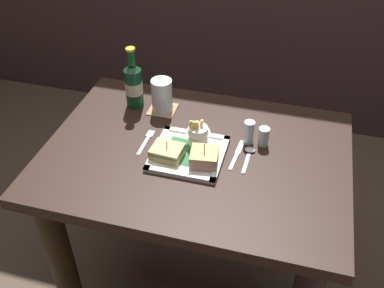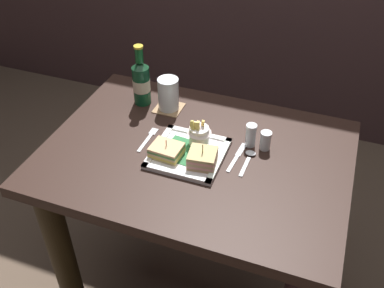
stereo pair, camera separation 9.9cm
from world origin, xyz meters
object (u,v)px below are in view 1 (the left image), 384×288
object	(u,v)px
beer_bottle	(134,84)
knife	(237,153)
sandwich_half_right	(204,158)
spoon	(249,153)
sandwich_half_left	(167,152)
pepper_shaker	(263,138)
fork	(146,141)
fries_cup	(197,132)
square_plate	(188,154)
dining_table	(195,191)
salt_shaker	(249,133)
water_glass	(162,97)

from	to	relation	value
beer_bottle	knife	world-z (taller)	beer_bottle
sandwich_half_right	spoon	xyz separation A→B (m)	(0.13, 0.09, -0.03)
sandwich_half_left	pepper_shaker	xyz separation A→B (m)	(0.29, 0.16, 0.00)
sandwich_half_left	fork	bearing A→B (deg)	144.31
sandwich_half_left	knife	world-z (taller)	sandwich_half_left
fries_cup	pepper_shaker	xyz separation A→B (m)	(0.21, 0.06, -0.03)
sandwich_half_right	square_plate	bearing A→B (deg)	149.88
dining_table	beer_bottle	size ratio (longest dim) A/B	4.26
sandwich_half_right	fries_cup	size ratio (longest dim) A/B	0.99
salt_shaker	square_plate	bearing A→B (deg)	-145.59
square_plate	salt_shaker	bearing A→B (deg)	34.41
sandwich_half_right	salt_shaker	bearing A→B (deg)	53.65
square_plate	knife	distance (m)	0.16
sandwich_half_left	spoon	bearing A→B (deg)	19.93
fork	sandwich_half_right	bearing A→B (deg)	-17.70
dining_table	sandwich_half_left	size ratio (longest dim) A/B	9.73
sandwich_half_right	fries_cup	xyz separation A→B (m)	(-0.05, 0.09, 0.02)
spoon	salt_shaker	size ratio (longest dim) A/B	1.56
beer_bottle	pepper_shaker	distance (m)	0.52
fork	knife	xyz separation A→B (m)	(0.31, 0.01, 0.00)
dining_table	beer_bottle	xyz separation A→B (m)	(-0.29, 0.21, 0.28)
fries_cup	beer_bottle	bearing A→B (deg)	148.35
knife	salt_shaker	world-z (taller)	salt_shaker
sandwich_half_right	knife	world-z (taller)	sandwich_half_right
sandwich_half_right	water_glass	size ratio (longest dim) A/B	0.79
sandwich_half_right	fork	world-z (taller)	sandwich_half_right
beer_bottle	spoon	bearing A→B (deg)	-20.91
sandwich_half_left	spoon	xyz separation A→B (m)	(0.25, 0.09, -0.02)
salt_shaker	sandwich_half_left	bearing A→B (deg)	-146.66
water_glass	fries_cup	bearing A→B (deg)	-44.22
spoon	fries_cup	bearing A→B (deg)	179.83
sandwich_half_left	fork	size ratio (longest dim) A/B	0.75
fork	fries_cup	bearing A→B (deg)	7.13
dining_table	fries_cup	distance (m)	0.25
pepper_shaker	beer_bottle	bearing A→B (deg)	167.32
square_plate	beer_bottle	world-z (taller)	beer_bottle
dining_table	salt_shaker	size ratio (longest dim) A/B	12.05
sandwich_half_left	water_glass	world-z (taller)	water_glass
fork	salt_shaker	xyz separation A→B (m)	(0.34, 0.09, 0.04)
beer_bottle	square_plate	bearing A→B (deg)	-40.40
fries_cup	pepper_shaker	distance (m)	0.23
salt_shaker	spoon	bearing A→B (deg)	-77.45
sandwich_half_left	sandwich_half_right	bearing A→B (deg)	-0.00
square_plate	sandwich_half_left	distance (m)	0.07
fork	pepper_shaker	distance (m)	0.40
fries_cup	knife	xyz separation A→B (m)	(0.14, -0.01, -0.06)
dining_table	pepper_shaker	xyz separation A→B (m)	(0.21, 0.10, 0.22)
square_plate	beer_bottle	distance (m)	0.37
fries_cup	fork	size ratio (longest dim) A/B	0.71
sandwich_half_right	pepper_shaker	xyz separation A→B (m)	(0.17, 0.16, -0.00)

